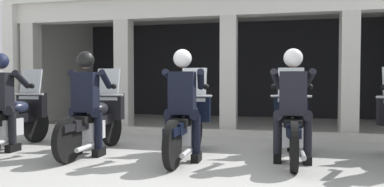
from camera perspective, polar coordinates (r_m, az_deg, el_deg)
name	(u,v)px	position (r m, az deg, el deg)	size (l,w,h in m)	color
ground_plane	(217,132)	(8.31, 3.86, -5.88)	(80.00, 80.00, 0.00)	#999993
station_building	(239,49)	(10.28, 7.23, 6.82)	(10.93, 4.29, 3.13)	black
kerb_strip	(225,133)	(7.70, 5.18, -6.06)	(10.43, 0.24, 0.12)	#B7B5AD
motorcycle_far_left	(14,119)	(6.94, -25.70, -3.49)	(0.62, 2.04, 1.35)	black
police_officer_far_left	(2,93)	(6.70, -27.29, 0.04)	(0.63, 0.61, 1.58)	black
motorcycle_left	(96,121)	(6.10, -14.61, -4.10)	(0.62, 2.04, 1.35)	black
police_officer_left	(87,94)	(5.82, -15.95, -0.09)	(0.63, 0.61, 1.58)	black
motorcycle_center	(188,124)	(5.54, -0.69, -4.65)	(0.62, 2.04, 1.35)	black
police_officer_center	(183,95)	(5.23, -1.44, -0.24)	(0.63, 0.61, 1.58)	black
motorcycle_right	(292,125)	(5.60, 15.12, -4.65)	(0.62, 2.04, 1.35)	black
police_officer_right	(293,95)	(5.28, 15.27, -0.29)	(0.63, 0.61, 1.58)	black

